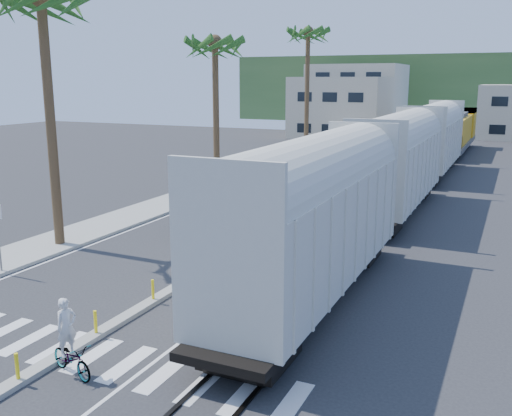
# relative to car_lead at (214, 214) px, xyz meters

# --- Properties ---
(ground) EXTENTS (140.00, 140.00, 0.00)m
(ground) POSITION_rel_car_lead_xyz_m (2.88, -11.72, -0.82)
(ground) COLOR #28282B
(ground) RESTS_ON ground
(sidewalk) EXTENTS (3.00, 90.00, 0.15)m
(sidewalk) POSITION_rel_car_lead_xyz_m (-5.62, 13.28, -0.75)
(sidewalk) COLOR gray
(sidewalk) RESTS_ON ground
(rails) EXTENTS (1.56, 100.00, 0.06)m
(rails) POSITION_rel_car_lead_xyz_m (7.88, 16.28, -0.79)
(rails) COLOR black
(rails) RESTS_ON ground
(median) EXTENTS (0.45, 60.00, 0.85)m
(median) POSITION_rel_car_lead_xyz_m (2.88, 8.24, -0.74)
(median) COLOR gray
(median) RESTS_ON ground
(crosswalk) EXTENTS (14.00, 2.20, 0.01)m
(crosswalk) POSITION_rel_car_lead_xyz_m (2.88, -13.72, -0.82)
(crosswalk) COLOR silver
(crosswalk) RESTS_ON ground
(lane_markings) EXTENTS (9.42, 90.00, 0.01)m
(lane_markings) POSITION_rel_car_lead_xyz_m (0.73, 13.28, -0.82)
(lane_markings) COLOR silver
(lane_markings) RESTS_ON ground
(freight_train) EXTENTS (3.00, 60.94, 5.85)m
(freight_train) POSITION_rel_car_lead_xyz_m (7.88, 13.40, 2.08)
(freight_train) COLOR beige
(freight_train) RESTS_ON ground
(palm_trees) EXTENTS (3.50, 37.20, 13.75)m
(palm_trees) POSITION_rel_car_lead_xyz_m (-5.22, 10.98, 9.99)
(palm_trees) COLOR brown
(palm_trees) RESTS_ON ground
(buildings) EXTENTS (38.00, 27.00, 10.00)m
(buildings) POSITION_rel_car_lead_xyz_m (-3.54, 59.94, 3.54)
(buildings) COLOR #B6AB91
(buildings) RESTS_ON ground
(hillside) EXTENTS (80.00, 20.00, 12.00)m
(hillside) POSITION_rel_car_lead_xyz_m (2.88, 88.28, 5.18)
(hillside) COLOR #385628
(hillside) RESTS_ON ground
(car_lead) EXTENTS (2.36, 4.99, 1.64)m
(car_lead) POSITION_rel_car_lead_xyz_m (0.00, 0.00, 0.00)
(car_lead) COLOR #103123
(car_lead) RESTS_ON ground
(car_second) EXTENTS (2.10, 4.92, 1.57)m
(car_second) POSITION_rel_car_lead_xyz_m (-0.04, 5.93, -0.04)
(car_second) COLOR black
(car_second) RESTS_ON ground
(car_third) EXTENTS (2.64, 5.26, 1.46)m
(car_third) POSITION_rel_car_lead_xyz_m (-0.87, 10.65, -0.09)
(car_third) COLOR black
(car_third) RESTS_ON ground
(car_rear) EXTENTS (2.52, 4.87, 1.31)m
(car_rear) POSITION_rel_car_lead_xyz_m (-0.58, 15.79, -0.17)
(car_rear) COLOR #9C9EA1
(car_rear) RESTS_ON ground
(cyclist) EXTENTS (1.56, 2.06, 2.12)m
(cyclist) POSITION_rel_car_lead_xyz_m (3.79, -14.76, -0.16)
(cyclist) COLOR #9EA0A5
(cyclist) RESTS_ON ground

